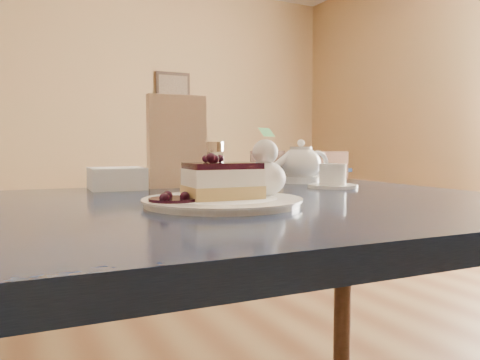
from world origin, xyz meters
name	(u,v)px	position (x,y,z in m)	size (l,w,h in m)	color
main_table	(212,246)	(0.17, -0.02, 0.73)	(1.34, 0.93, 0.81)	#141F38
dessert_plate	(222,202)	(0.16, -0.07, 0.82)	(0.28, 0.28, 0.01)	white
cheesecake_slice	(222,181)	(0.16, -0.07, 0.85)	(0.13, 0.10, 0.06)	#E5C07E
whipped_cream	(265,178)	(0.26, -0.06, 0.86)	(0.08, 0.08, 0.07)	white
berry_sauce	(174,200)	(0.07, -0.07, 0.83)	(0.09, 0.09, 0.01)	black
tea_set	(306,167)	(0.59, 0.27, 0.86)	(0.17, 0.30, 0.11)	white
menu_card	(177,142)	(0.22, 0.32, 0.93)	(0.15, 0.03, 0.24)	beige
sugar_shaker	(212,163)	(0.32, 0.33, 0.87)	(0.06, 0.06, 0.12)	white
napkin_stack	(117,178)	(0.07, 0.35, 0.84)	(0.13, 0.13, 0.05)	white
bg_table_far_right	(295,228)	(2.55, 3.27, 0.07)	(1.13, 1.72, 1.14)	#141F38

